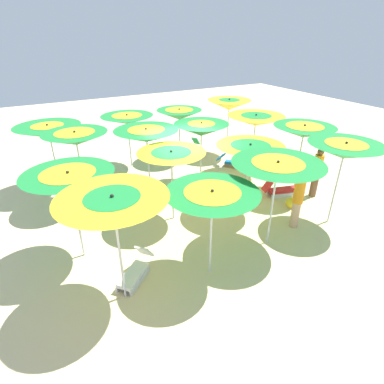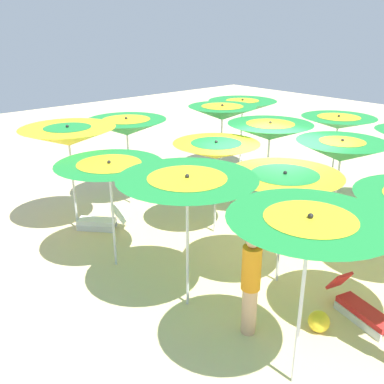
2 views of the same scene
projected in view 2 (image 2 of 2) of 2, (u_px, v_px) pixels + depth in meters
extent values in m
cube|color=beige|center=(267.00, 236.00, 10.14)|extent=(38.46, 38.46, 0.04)
cylinder|color=silver|center=(73.00, 184.00, 10.06)|extent=(0.05, 0.05, 2.27)
cone|color=yellow|center=(68.00, 137.00, 9.65)|extent=(2.12, 2.12, 0.41)
cone|color=#1E8C38|center=(68.00, 132.00, 9.61)|extent=(1.05, 1.05, 0.20)
sphere|color=black|center=(67.00, 126.00, 9.56)|extent=(0.07, 0.07, 0.07)
cylinder|color=silver|center=(113.00, 220.00, 8.56)|extent=(0.05, 0.05, 1.99)
cone|color=#1E8C38|center=(110.00, 172.00, 8.20)|extent=(2.05, 2.05, 0.35)
cone|color=yellow|center=(109.00, 169.00, 8.17)|extent=(1.22, 1.22, 0.21)
sphere|color=black|center=(109.00, 162.00, 8.12)|extent=(0.07, 0.07, 0.07)
cylinder|color=silver|center=(188.00, 250.00, 7.27)|extent=(0.05, 0.05, 2.15)
cone|color=#1E8C38|center=(187.00, 190.00, 6.88)|extent=(2.27, 2.27, 0.41)
cone|color=yellow|center=(187.00, 184.00, 6.85)|extent=(1.27, 1.27, 0.23)
sphere|color=black|center=(187.00, 176.00, 6.80)|extent=(0.07, 0.07, 0.07)
cylinder|color=silver|center=(300.00, 313.00, 5.58)|extent=(0.05, 0.05, 2.27)
cone|color=#1E8C38|center=(309.00, 235.00, 5.17)|extent=(2.01, 2.01, 0.42)
cone|color=yellow|center=(309.00, 227.00, 5.13)|extent=(1.11, 1.11, 0.23)
sphere|color=black|center=(311.00, 216.00, 5.08)|extent=(0.07, 0.07, 0.07)
cylinder|color=silver|center=(129.00, 166.00, 11.59)|extent=(0.05, 0.05, 2.12)
cone|color=#1E8C38|center=(127.00, 127.00, 11.21)|extent=(2.08, 2.08, 0.42)
cone|color=yellow|center=(127.00, 124.00, 11.18)|extent=(1.23, 1.23, 0.25)
sphere|color=black|center=(126.00, 118.00, 11.12)|extent=(0.07, 0.07, 0.07)
cylinder|color=silver|center=(215.00, 193.00, 9.97)|extent=(0.05, 0.05, 1.99)
cone|color=yellow|center=(216.00, 151.00, 9.61)|extent=(1.94, 1.94, 0.36)
cone|color=#1E8C38|center=(216.00, 147.00, 9.58)|extent=(1.13, 1.13, 0.21)
sphere|color=black|center=(216.00, 142.00, 9.53)|extent=(0.07, 0.07, 0.07)
cylinder|color=silver|center=(280.00, 235.00, 8.00)|extent=(0.05, 0.05, 1.95)
cone|color=yellow|center=(284.00, 186.00, 7.64)|extent=(2.04, 2.04, 0.42)
cone|color=#1E8C38|center=(285.00, 181.00, 7.61)|extent=(1.20, 1.20, 0.25)
sphere|color=black|center=(285.00, 173.00, 7.56)|extent=(0.07, 0.07, 0.07)
cylinder|color=silver|center=(221.00, 150.00, 12.86)|extent=(0.05, 0.05, 2.22)
cone|color=#1E8C38|center=(222.00, 113.00, 12.46)|extent=(1.97, 1.97, 0.40)
cone|color=yellow|center=(222.00, 110.00, 12.43)|extent=(1.20, 1.20, 0.24)
sphere|color=black|center=(222.00, 105.00, 12.38)|extent=(0.07, 0.07, 0.07)
cylinder|color=silver|center=(267.00, 172.00, 11.11)|extent=(0.05, 0.05, 2.12)
cone|color=#1E8C38|center=(270.00, 132.00, 10.72)|extent=(2.11, 2.11, 0.42)
cone|color=yellow|center=(270.00, 128.00, 10.69)|extent=(1.19, 1.19, 0.23)
sphere|color=black|center=(270.00, 122.00, 10.64)|extent=(0.07, 0.07, 0.07)
cylinder|color=silver|center=(335.00, 196.00, 9.65)|extent=(0.05, 0.05, 2.06)
cone|color=#1E8C38|center=(341.00, 152.00, 9.28)|extent=(1.94, 1.94, 0.44)
cone|color=yellow|center=(342.00, 146.00, 9.24)|extent=(0.96, 0.96, 0.22)
sphere|color=black|center=(343.00, 140.00, 9.19)|extent=(0.07, 0.07, 0.07)
cylinder|color=silver|center=(241.00, 139.00, 14.27)|extent=(0.05, 0.05, 2.13)
cone|color=#1E8C38|center=(242.00, 107.00, 13.89)|extent=(2.19, 2.19, 0.42)
cone|color=yellow|center=(242.00, 104.00, 13.85)|extent=(1.05, 1.05, 0.20)
sphere|color=black|center=(243.00, 100.00, 13.80)|extent=(0.07, 0.07, 0.07)
cylinder|color=silver|center=(334.00, 157.00, 12.67)|extent=(0.05, 0.05, 1.99)
cone|color=#1E8C38|center=(338.00, 123.00, 12.31)|extent=(2.09, 2.09, 0.34)
cone|color=yellow|center=(338.00, 120.00, 12.28)|extent=(1.20, 1.20, 0.19)
sphere|color=black|center=(339.00, 116.00, 12.23)|extent=(0.07, 0.07, 0.07)
cube|color=olive|center=(302.00, 233.00, 10.09)|extent=(0.78, 0.67, 0.14)
cube|color=olive|center=(306.00, 239.00, 9.80)|extent=(0.78, 0.67, 0.14)
cube|color=yellow|center=(304.00, 231.00, 9.90)|extent=(0.96, 0.88, 0.10)
cube|color=yellow|center=(277.00, 221.00, 9.79)|extent=(0.48, 0.47, 0.46)
cube|color=silver|center=(371.00, 315.00, 7.25)|extent=(0.30, 0.97, 0.14)
cube|color=silver|center=(356.00, 320.00, 7.11)|extent=(0.30, 0.97, 0.14)
cube|color=red|center=(365.00, 312.00, 7.14)|extent=(0.59, 1.05, 0.10)
cube|color=red|center=(339.00, 281.00, 7.57)|extent=(0.40, 0.37, 0.40)
cube|color=silver|center=(95.00, 229.00, 10.29)|extent=(0.62, 0.70, 0.14)
cube|color=silver|center=(99.00, 223.00, 10.61)|extent=(0.62, 0.70, 0.14)
cube|color=white|center=(97.00, 221.00, 10.41)|extent=(0.85, 0.90, 0.10)
cube|color=white|center=(120.00, 213.00, 10.25)|extent=(0.48, 0.48, 0.42)
cylinder|color=#D8A87F|center=(249.00, 310.00, 6.82)|extent=(0.24, 0.24, 0.81)
cylinder|color=orange|center=(251.00, 268.00, 6.54)|extent=(0.30, 0.30, 0.71)
sphere|color=#D8A87F|center=(253.00, 241.00, 6.37)|extent=(0.22, 0.22, 0.22)
sphere|color=yellow|center=(319.00, 321.00, 6.93)|extent=(0.35, 0.35, 0.35)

